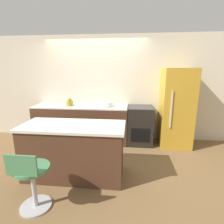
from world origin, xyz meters
The scene contains 9 objects.
ground_plane centered at (0.00, 0.00, 0.00)m, with size 14.00×14.00×0.00m, color brown.
wall_back centered at (0.00, 0.69, 1.30)m, with size 8.00×0.06×2.60m.
back_counter centered at (-0.35, 0.34, 0.45)m, with size 2.30×0.64×0.91m.
kitchen_island centered at (-0.05, -1.16, 0.45)m, with size 1.69×0.73×0.90m.
oven_range centered at (1.11, 0.34, 0.46)m, with size 0.60×0.65×0.91m.
refrigerator centered at (1.93, 0.31, 0.90)m, with size 0.69×0.72×1.81m.
stool_chair centered at (-0.35, -1.95, 0.42)m, with size 0.45×0.45×0.85m.
kettle centered at (-0.62, 0.32, 0.99)m, with size 0.18×0.18×0.19m.
mixing_bowl centered at (0.33, 0.32, 0.96)m, with size 0.26×0.26×0.10m.
Camera 1 is at (0.86, -3.77, 1.78)m, focal length 28.00 mm.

